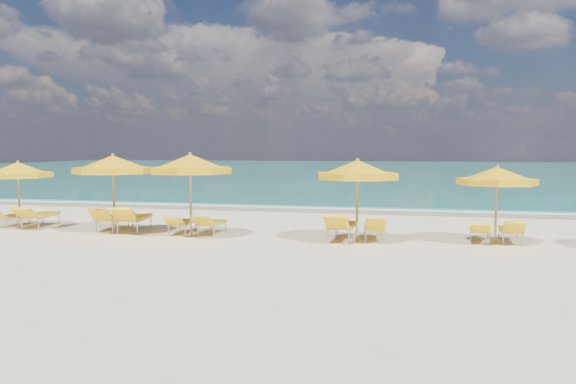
# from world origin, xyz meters

# --- Properties ---
(ground_plane) EXTENTS (120.00, 120.00, 0.00)m
(ground_plane) POSITION_xyz_m (0.00, 0.00, 0.00)
(ground_plane) COLOR beige
(ocean) EXTENTS (120.00, 80.00, 0.30)m
(ocean) POSITION_xyz_m (0.00, 48.00, 0.00)
(ocean) COLOR #157664
(ocean) RESTS_ON ground
(wet_sand_band) EXTENTS (120.00, 2.60, 0.01)m
(wet_sand_band) POSITION_xyz_m (0.00, 7.40, 0.00)
(wet_sand_band) COLOR tan
(wet_sand_band) RESTS_ON ground
(foam_line) EXTENTS (120.00, 1.20, 0.03)m
(foam_line) POSITION_xyz_m (0.00, 8.20, 0.00)
(foam_line) COLOR white
(foam_line) RESTS_ON ground
(whitecap_near) EXTENTS (14.00, 0.36, 0.05)m
(whitecap_near) POSITION_xyz_m (-6.00, 17.00, 0.00)
(whitecap_near) COLOR white
(whitecap_near) RESTS_ON ground
(whitecap_far) EXTENTS (18.00, 0.30, 0.05)m
(whitecap_far) POSITION_xyz_m (8.00, 24.00, 0.00)
(whitecap_far) COLOR white
(whitecap_far) RESTS_ON ground
(umbrella_2) EXTENTS (2.85, 2.85, 2.19)m
(umbrella_2) POSITION_xyz_m (-8.59, -0.05, 1.86)
(umbrella_2) COLOR tan
(umbrella_2) RESTS_ON ground
(umbrella_3) EXTENTS (2.96, 2.96, 2.42)m
(umbrella_3) POSITION_xyz_m (-5.03, -0.32, 2.07)
(umbrella_3) COLOR tan
(umbrella_3) RESTS_ON ground
(umbrella_4) EXTENTS (2.66, 2.66, 2.47)m
(umbrella_4) POSITION_xyz_m (-2.45, -0.50, 2.11)
(umbrella_4) COLOR tan
(umbrella_4) RESTS_ON ground
(umbrella_5) EXTENTS (2.70, 2.70, 2.32)m
(umbrella_5) POSITION_xyz_m (2.37, -0.35, 1.98)
(umbrella_5) COLOR tan
(umbrella_5) RESTS_ON ground
(umbrella_6) EXTENTS (2.25, 2.25, 2.14)m
(umbrella_6) POSITION_xyz_m (6.06, 0.19, 1.83)
(umbrella_6) COLOR tan
(umbrella_6) RESTS_ON ground
(lounger_2_left) EXTENTS (0.56, 1.63, 0.70)m
(lounger_2_left) POSITION_xyz_m (-9.13, 0.23, 0.20)
(lounger_2_left) COLOR #A5A8AD
(lounger_2_left) RESTS_ON ground
(lounger_2_right) EXTENTS (0.86, 2.01, 0.80)m
(lounger_2_right) POSITION_xyz_m (-8.05, 0.24, 0.23)
(lounger_2_right) COLOR #A5A8AD
(lounger_2_right) RESTS_ON ground
(lounger_3_left) EXTENTS (0.79, 1.86, 0.82)m
(lounger_3_left) POSITION_xyz_m (-5.42, 0.21, 0.22)
(lounger_3_left) COLOR #A5A8AD
(lounger_3_left) RESTS_ON ground
(lounger_3_right) EXTENTS (0.97, 2.09, 0.88)m
(lounger_3_right) POSITION_xyz_m (-4.61, 0.13, 0.25)
(lounger_3_right) COLOR #A5A8AD
(lounger_3_right) RESTS_ON ground
(lounger_4_left) EXTENTS (0.71, 1.71, 0.63)m
(lounger_4_left) POSITION_xyz_m (-2.97, 0.04, 0.20)
(lounger_4_left) COLOR #A5A8AD
(lounger_4_left) RESTS_ON ground
(lounger_4_right) EXTENTS (0.57, 1.68, 0.67)m
(lounger_4_right) POSITION_xyz_m (-2.02, 0.06, 0.20)
(lounger_4_right) COLOR #A5A8AD
(lounger_4_right) RESTS_ON ground
(lounger_5_left) EXTENTS (0.73, 1.99, 0.87)m
(lounger_5_left) POSITION_xyz_m (1.93, -0.11, 0.24)
(lounger_5_left) COLOR #A5A8AD
(lounger_5_left) RESTS_ON ground
(lounger_5_right) EXTENTS (0.73, 1.71, 0.74)m
(lounger_5_right) POSITION_xyz_m (2.82, 0.11, 0.20)
(lounger_5_right) COLOR #A5A8AD
(lounger_5_right) RESTS_ON ground
(lounger_6_left) EXTENTS (0.66, 1.67, 0.65)m
(lounger_6_left) POSITION_xyz_m (5.69, 0.49, 0.19)
(lounger_6_left) COLOR #A5A8AD
(lounger_6_left) RESTS_ON ground
(lounger_6_right) EXTENTS (0.60, 1.64, 0.71)m
(lounger_6_right) POSITION_xyz_m (6.51, 0.56, 0.20)
(lounger_6_right) COLOR #A5A8AD
(lounger_6_right) RESTS_ON ground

